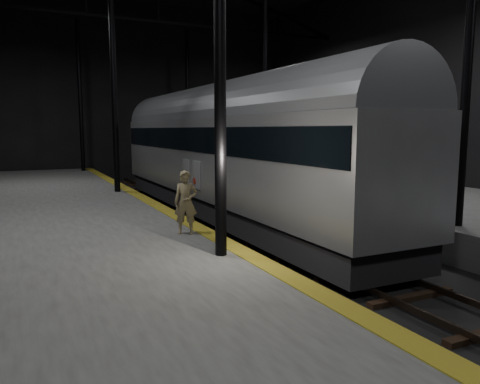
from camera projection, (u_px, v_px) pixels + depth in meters
ground at (278, 242)px, 15.90m from camera, size 44.00×44.00×0.00m
platform_left at (37, 253)px, 12.64m from camera, size 9.00×43.80×1.00m
platform_right at (438, 211)px, 19.03m from camera, size 9.00×43.80×1.00m
tactile_strip at (186, 221)px, 14.38m from camera, size 0.50×43.80×0.01m
track at (278, 240)px, 15.89m from camera, size 2.40×43.00×0.24m
train at (222, 146)px, 19.70m from camera, size 3.14×21.00×5.61m
woman at (186, 202)px, 12.61m from camera, size 0.74×0.62×1.72m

